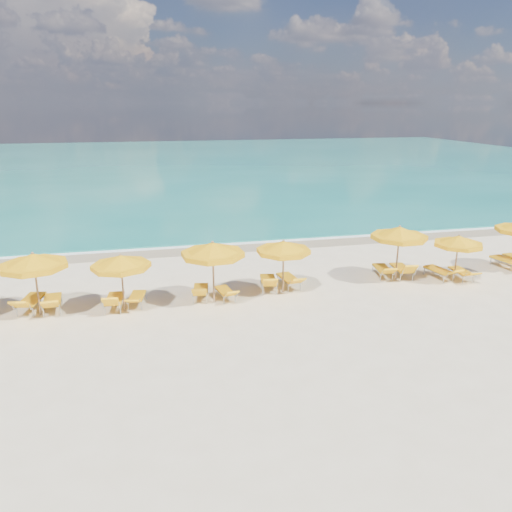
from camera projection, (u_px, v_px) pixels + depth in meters
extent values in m
plane|color=beige|center=(264.00, 294.00, 20.78)|extent=(120.00, 120.00, 0.00)
cube|color=#147165|center=(177.00, 164.00, 65.51)|extent=(120.00, 80.00, 0.30)
cube|color=tan|center=(232.00, 246.00, 27.68)|extent=(120.00, 2.60, 0.01)
cube|color=white|center=(230.00, 243.00, 28.42)|extent=(120.00, 1.20, 0.03)
cube|color=white|center=(125.00, 215.00, 35.34)|extent=(14.00, 0.36, 0.05)
cube|color=white|center=(287.00, 192.00, 44.85)|extent=(18.00, 0.30, 0.05)
cylinder|color=#98724C|center=(37.00, 285.00, 18.36)|extent=(0.07, 0.07, 2.36)
cone|color=#FDB00C|center=(33.00, 260.00, 18.07)|extent=(2.75, 2.75, 0.47)
cylinder|color=#FDB00C|center=(34.00, 266.00, 18.14)|extent=(2.77, 2.77, 0.19)
sphere|color=#98724C|center=(32.00, 253.00, 18.00)|extent=(0.11, 0.11, 0.11)
cylinder|color=#98724C|center=(123.00, 284.00, 18.83)|extent=(0.07, 0.07, 2.16)
cone|color=#FDB00C|center=(121.00, 261.00, 18.56)|extent=(2.28, 2.28, 0.43)
cylinder|color=#FDB00C|center=(121.00, 266.00, 18.63)|extent=(2.30, 2.30, 0.17)
sphere|color=#98724C|center=(120.00, 255.00, 18.50)|extent=(0.10, 0.10, 0.10)
cylinder|color=#98724C|center=(213.00, 273.00, 19.57)|extent=(0.08, 0.08, 2.43)
cone|color=#FDB00C|center=(213.00, 248.00, 19.27)|extent=(3.10, 3.10, 0.49)
cylinder|color=#FDB00C|center=(213.00, 254.00, 19.34)|extent=(3.13, 3.13, 0.19)
sphere|color=#98724C|center=(213.00, 242.00, 19.19)|extent=(0.11, 0.11, 0.11)
cylinder|color=#98724C|center=(283.00, 267.00, 20.65)|extent=(0.07, 0.07, 2.19)
cone|color=#FDB00C|center=(284.00, 246.00, 20.38)|extent=(2.91, 2.91, 0.44)
cylinder|color=#FDB00C|center=(283.00, 251.00, 20.45)|extent=(2.94, 2.94, 0.18)
sphere|color=#98724C|center=(284.00, 241.00, 20.32)|extent=(0.10, 0.10, 0.10)
cylinder|color=#98724C|center=(398.00, 254.00, 22.13)|extent=(0.07, 0.07, 2.40)
cone|color=#FDB00C|center=(400.00, 232.00, 21.83)|extent=(3.23, 3.23, 0.48)
cylinder|color=#FDB00C|center=(399.00, 237.00, 21.90)|extent=(3.26, 3.26, 0.19)
sphere|color=#98724C|center=(400.00, 226.00, 21.76)|extent=(0.11, 0.11, 0.11)
cylinder|color=#98724C|center=(456.00, 259.00, 22.00)|extent=(0.06, 0.06, 2.05)
cone|color=#FDB00C|center=(459.00, 240.00, 21.75)|extent=(2.48, 2.48, 0.41)
cylinder|color=#FDB00C|center=(458.00, 244.00, 21.81)|extent=(2.50, 2.50, 0.16)
sphere|color=#98724C|center=(459.00, 235.00, 21.69)|extent=(0.09, 0.09, 0.09)
cube|color=#FDB50F|center=(32.00, 299.00, 19.10)|extent=(0.88, 1.52, 0.09)
cube|color=#FDB50F|center=(20.00, 304.00, 18.10)|extent=(0.73, 0.70, 0.46)
cube|color=#FDB50F|center=(52.00, 300.00, 19.08)|extent=(0.74, 1.43, 0.08)
cube|color=#FDB50F|center=(50.00, 304.00, 18.16)|extent=(0.66, 0.63, 0.45)
cube|color=#FDB50F|center=(115.00, 298.00, 19.25)|extent=(0.72, 1.39, 0.08)
cube|color=#FDB50F|center=(111.00, 302.00, 18.34)|extent=(0.64, 0.56, 0.50)
cube|color=#FDB50F|center=(137.00, 296.00, 19.62)|extent=(0.73, 1.26, 0.07)
cube|color=#FDB50F|center=(133.00, 301.00, 18.78)|extent=(0.61, 0.62, 0.31)
cube|color=#FDB50F|center=(201.00, 289.00, 20.25)|extent=(0.78, 1.36, 0.08)
cube|color=#FDB50F|center=(199.00, 292.00, 19.36)|extent=(0.65, 0.60, 0.45)
cube|color=#FDB50F|center=(225.00, 290.00, 20.22)|extent=(0.71, 1.22, 0.07)
cube|color=#FDB50F|center=(231.00, 294.00, 19.47)|extent=(0.59, 0.58, 0.35)
cube|color=#FDB50F|center=(268.00, 280.00, 21.24)|extent=(0.84, 1.46, 0.08)
cube|color=#FDB50F|center=(270.00, 283.00, 20.29)|extent=(0.70, 0.64, 0.49)
cube|color=#FDB50F|center=(288.00, 278.00, 21.55)|extent=(0.75, 1.40, 0.08)
cube|color=#FDB50F|center=(297.00, 281.00, 20.66)|extent=(0.66, 0.65, 0.40)
cube|color=#FDB50F|center=(382.00, 268.00, 22.79)|extent=(0.79, 1.39, 0.08)
cube|color=#FDB50F|center=(389.00, 271.00, 21.87)|extent=(0.67, 0.64, 0.41)
cube|color=#FDB50F|center=(401.00, 268.00, 22.81)|extent=(0.76, 1.42, 0.08)
cube|color=#FDB50F|center=(410.00, 269.00, 21.88)|extent=(0.66, 0.57, 0.52)
cube|color=#FDB50F|center=(438.00, 270.00, 22.59)|extent=(0.84, 1.42, 0.08)
cube|color=#FDB50F|center=(454.00, 272.00, 21.73)|extent=(0.69, 0.69, 0.38)
cube|color=#FDB50F|center=(460.00, 271.00, 22.55)|extent=(0.58, 1.23, 0.08)
cube|color=#FDB50F|center=(472.00, 274.00, 21.70)|extent=(0.56, 0.57, 0.30)
cube|color=#FDB50F|center=(506.00, 260.00, 23.92)|extent=(0.87, 1.53, 0.09)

